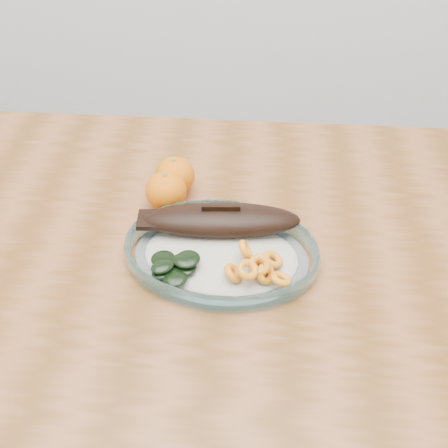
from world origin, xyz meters
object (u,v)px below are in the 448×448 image
object	(u,v)px
dining_table	(158,293)
plated_meal	(221,249)
orange_right	(166,191)
orange_left	(175,176)

from	to	relation	value
dining_table	plated_meal	distance (m)	0.16
orange_right	orange_left	bearing A→B (deg)	78.63
plated_meal	orange_right	size ratio (longest dim) A/B	8.32
plated_meal	orange_left	distance (m)	0.18
plated_meal	orange_left	xyz separation A→B (m)	(-0.09, 0.16, 0.02)
plated_meal	orange_left	bearing A→B (deg)	125.33
dining_table	orange_right	world-z (taller)	orange_right
dining_table	plated_meal	xyz separation A→B (m)	(0.11, -0.01, 0.12)
plated_meal	orange_right	bearing A→B (deg)	136.23
dining_table	orange_left	distance (m)	0.20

